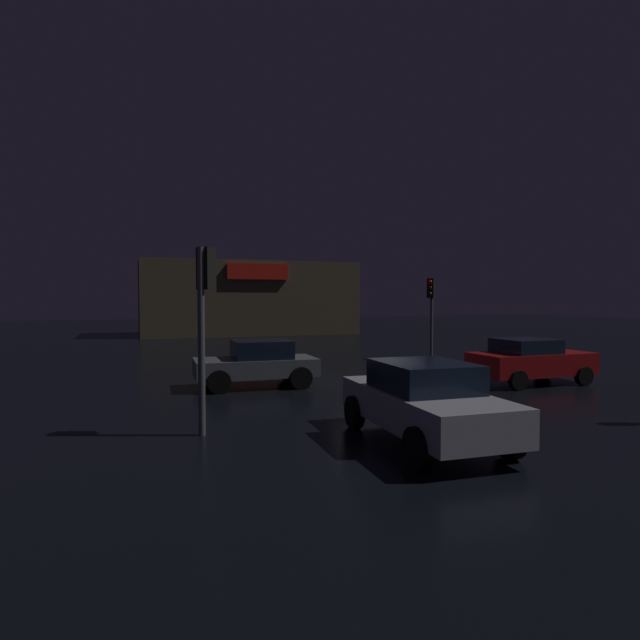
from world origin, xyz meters
The scene contains 7 objects.
ground_plane centered at (0.00, 0.00, 0.00)m, with size 120.00×120.00×0.00m, color black.
store_building centered at (1.01, 25.66, 2.85)m, with size 16.62×7.19×5.70m.
traffic_signal_main centered at (-6.40, -5.17, 2.75)m, with size 0.43×0.41×3.86m.
traffic_signal_opposite centered at (5.24, 5.02, 2.69)m, with size 0.42×0.42×3.75m.
car_near centered at (4.59, -2.19, 0.76)m, with size 3.99×2.04×1.49m.
car_far centered at (-4.06, 0.26, 0.77)m, with size 3.88×2.13×1.49m.
car_crossing centered at (-2.45, -7.22, 0.81)m, with size 2.17×4.41×1.58m.
Camera 1 is at (-7.82, -16.14, 2.81)m, focal length 29.51 mm.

